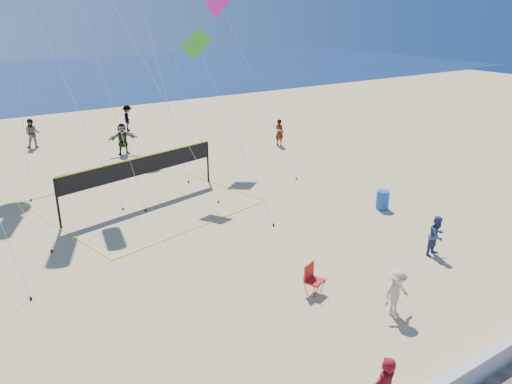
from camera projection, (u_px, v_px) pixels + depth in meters
ground at (326, 346)px, 13.59m from camera, size 120.00×120.00×0.00m
bystander_a at (437, 236)px, 18.35m from camera, size 0.81×0.67×1.54m
bystander_b at (397, 293)px, 14.72m from camera, size 0.97×0.56×1.50m
far_person_1 at (123, 139)px, 31.00m from camera, size 1.87×0.84×1.94m
far_person_2 at (279, 132)px, 32.97m from camera, size 0.60×0.75×1.77m
far_person_3 at (32, 134)px, 32.33m from camera, size 1.11×0.98×1.92m
far_person_4 at (128, 118)px, 36.91m from camera, size 1.06×1.38×1.88m
camp_chair at (312, 277)px, 15.95m from camera, size 0.68×0.79×1.11m
trash_barrel at (383, 200)px, 22.69m from camera, size 0.72×0.72×0.87m
volleyball_net at (141, 172)px, 23.09m from camera, size 9.98×9.87×2.24m
kite_4 at (201, 54)px, 23.30m from camera, size 1.41×6.65×7.80m
kite_5 at (222, 7)px, 27.96m from camera, size 2.02×6.51×10.04m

